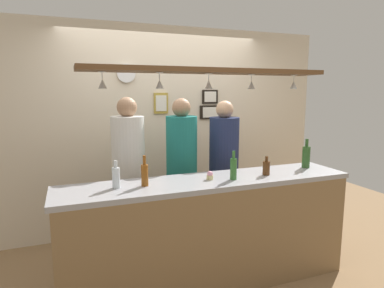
{
  "coord_description": "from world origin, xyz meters",
  "views": [
    {
      "loc": [
        -1.17,
        -2.99,
        1.79
      ],
      "look_at": [
        0.0,
        0.1,
        1.26
      ],
      "focal_mm": 30.84,
      "sensor_mm": 36.0,
      "label": 1
    }
  ],
  "objects_px": {
    "bottle_soda_clear": "(116,177)",
    "cupcake": "(210,176)",
    "picture_frame_upper_small": "(210,97)",
    "person_left_white_patterned_shirt": "(129,164)",
    "person_middle_teal_shirt": "(182,160)",
    "picture_frame_lower_pair": "(210,112)",
    "bottle_champagne_green": "(306,156)",
    "wall_clock": "(126,73)",
    "bottle_beer_green_import": "(233,168)",
    "bottle_beer_amber_tall": "(145,174)",
    "picture_frame_crest": "(161,103)",
    "bottle_beer_brown_stubby": "(266,168)",
    "person_right_navy_shirt": "(224,159)"
  },
  "relations": [
    {
      "from": "bottle_champagne_green",
      "to": "bottle_soda_clear",
      "type": "xyz_separation_m",
      "value": [
        -1.95,
        -0.05,
        -0.03
      ]
    },
    {
      "from": "picture_frame_upper_small",
      "to": "person_right_navy_shirt",
      "type": "bearing_deg",
      "value": -99.8
    },
    {
      "from": "person_middle_teal_shirt",
      "to": "bottle_beer_green_import",
      "type": "relative_size",
      "value": 6.62
    },
    {
      "from": "bottle_beer_amber_tall",
      "to": "picture_frame_crest",
      "type": "height_order",
      "value": "picture_frame_crest"
    },
    {
      "from": "bottle_beer_amber_tall",
      "to": "wall_clock",
      "type": "relative_size",
      "value": 1.18
    },
    {
      "from": "person_left_white_patterned_shirt",
      "to": "picture_frame_lower_pair",
      "type": "xyz_separation_m",
      "value": [
        1.22,
        0.68,
        0.47
      ]
    },
    {
      "from": "bottle_beer_green_import",
      "to": "picture_frame_upper_small",
      "type": "relative_size",
      "value": 1.18
    },
    {
      "from": "picture_frame_upper_small",
      "to": "picture_frame_lower_pair",
      "type": "relative_size",
      "value": 0.73
    },
    {
      "from": "bottle_beer_brown_stubby",
      "to": "bottle_beer_amber_tall",
      "type": "xyz_separation_m",
      "value": [
        -1.16,
        0.05,
        0.03
      ]
    },
    {
      "from": "bottle_champagne_green",
      "to": "picture_frame_lower_pair",
      "type": "distance_m",
      "value": 1.47
    },
    {
      "from": "bottle_beer_green_import",
      "to": "picture_frame_crest",
      "type": "bearing_deg",
      "value": 99.65
    },
    {
      "from": "picture_frame_crest",
      "to": "person_left_white_patterned_shirt",
      "type": "bearing_deg",
      "value": -128.79
    },
    {
      "from": "person_right_navy_shirt",
      "to": "picture_frame_lower_pair",
      "type": "bearing_deg",
      "value": 79.6
    },
    {
      "from": "picture_frame_crest",
      "to": "picture_frame_lower_pair",
      "type": "bearing_deg",
      "value": 0.0
    },
    {
      "from": "bottle_beer_brown_stubby",
      "to": "picture_frame_lower_pair",
      "type": "bearing_deg",
      "value": 87.61
    },
    {
      "from": "person_left_white_patterned_shirt",
      "to": "person_middle_teal_shirt",
      "type": "bearing_deg",
      "value": 0.0
    },
    {
      "from": "bottle_soda_clear",
      "to": "picture_frame_crest",
      "type": "xyz_separation_m",
      "value": [
        0.77,
        1.38,
        0.54
      ]
    },
    {
      "from": "bottle_beer_brown_stubby",
      "to": "picture_frame_crest",
      "type": "xyz_separation_m",
      "value": [
        -0.62,
        1.45,
        0.56
      ]
    },
    {
      "from": "bottle_beer_brown_stubby",
      "to": "wall_clock",
      "type": "bearing_deg",
      "value": 125.96
    },
    {
      "from": "bottle_beer_green_import",
      "to": "bottle_soda_clear",
      "type": "bearing_deg",
      "value": 174.21
    },
    {
      "from": "bottle_beer_amber_tall",
      "to": "person_left_white_patterned_shirt",
      "type": "bearing_deg",
      "value": 90.62
    },
    {
      "from": "person_right_navy_shirt",
      "to": "picture_frame_crest",
      "type": "xyz_separation_m",
      "value": [
        -0.56,
        0.68,
        0.63
      ]
    },
    {
      "from": "person_middle_teal_shirt",
      "to": "bottle_beer_brown_stubby",
      "type": "height_order",
      "value": "person_middle_teal_shirt"
    },
    {
      "from": "person_right_navy_shirt",
      "to": "bottle_beer_brown_stubby",
      "type": "xyz_separation_m",
      "value": [
        0.06,
        -0.77,
        0.06
      ]
    },
    {
      "from": "person_left_white_patterned_shirt",
      "to": "person_middle_teal_shirt",
      "type": "relative_size",
      "value": 1.01
    },
    {
      "from": "picture_frame_crest",
      "to": "wall_clock",
      "type": "xyz_separation_m",
      "value": [
        -0.43,
        -0.01,
        0.36
      ]
    },
    {
      "from": "picture_frame_upper_small",
      "to": "picture_frame_crest",
      "type": "xyz_separation_m",
      "value": [
        -0.67,
        0.0,
        -0.08
      ]
    },
    {
      "from": "person_middle_teal_shirt",
      "to": "bottle_beer_green_import",
      "type": "xyz_separation_m",
      "value": [
        0.21,
        -0.81,
        0.07
      ]
    },
    {
      "from": "picture_frame_upper_small",
      "to": "picture_frame_crest",
      "type": "relative_size",
      "value": 0.85
    },
    {
      "from": "person_left_white_patterned_shirt",
      "to": "bottle_beer_amber_tall",
      "type": "height_order",
      "value": "person_left_white_patterned_shirt"
    },
    {
      "from": "bottle_champagne_green",
      "to": "picture_frame_upper_small",
      "type": "distance_m",
      "value": 1.54
    },
    {
      "from": "bottle_beer_brown_stubby",
      "to": "person_left_white_patterned_shirt",
      "type": "bearing_deg",
      "value": 146.43
    },
    {
      "from": "bottle_champagne_green",
      "to": "picture_frame_crest",
      "type": "xyz_separation_m",
      "value": [
        -1.18,
        1.33,
        0.52
      ]
    },
    {
      "from": "person_middle_teal_shirt",
      "to": "picture_frame_upper_small",
      "type": "bearing_deg",
      "value": 46.86
    },
    {
      "from": "bottle_beer_amber_tall",
      "to": "picture_frame_crest",
      "type": "distance_m",
      "value": 1.6
    },
    {
      "from": "bottle_soda_clear",
      "to": "cupcake",
      "type": "xyz_separation_m",
      "value": [
        0.82,
        -0.03,
        -0.06
      ]
    },
    {
      "from": "bottle_champagne_green",
      "to": "cupcake",
      "type": "distance_m",
      "value": 1.13
    },
    {
      "from": "bottle_beer_brown_stubby",
      "to": "bottle_champagne_green",
      "type": "bearing_deg",
      "value": 12.12
    },
    {
      "from": "picture_frame_crest",
      "to": "bottle_beer_brown_stubby",
      "type": "bearing_deg",
      "value": -66.81
    },
    {
      "from": "person_left_white_patterned_shirt",
      "to": "bottle_soda_clear",
      "type": "height_order",
      "value": "person_left_white_patterned_shirt"
    },
    {
      "from": "bottle_soda_clear",
      "to": "cupcake",
      "type": "bearing_deg",
      "value": -1.99
    },
    {
      "from": "bottle_beer_brown_stubby",
      "to": "cupcake",
      "type": "relative_size",
      "value": 2.31
    },
    {
      "from": "picture_frame_upper_small",
      "to": "wall_clock",
      "type": "xyz_separation_m",
      "value": [
        -1.1,
        -0.01,
        0.28
      ]
    },
    {
      "from": "bottle_beer_green_import",
      "to": "picture_frame_crest",
      "type": "relative_size",
      "value": 1.0
    },
    {
      "from": "bottle_soda_clear",
      "to": "wall_clock",
      "type": "relative_size",
      "value": 1.05
    },
    {
      "from": "cupcake",
      "to": "picture_frame_upper_small",
      "type": "distance_m",
      "value": 1.68
    },
    {
      "from": "person_left_white_patterned_shirt",
      "to": "bottle_soda_clear",
      "type": "relative_size",
      "value": 7.55
    },
    {
      "from": "picture_frame_lower_pair",
      "to": "bottle_beer_amber_tall",
      "type": "bearing_deg",
      "value": -130.93
    },
    {
      "from": "bottle_champagne_green",
      "to": "bottle_soda_clear",
      "type": "relative_size",
      "value": 1.3
    },
    {
      "from": "bottle_champagne_green",
      "to": "picture_frame_lower_pair",
      "type": "height_order",
      "value": "picture_frame_lower_pair"
    }
  ]
}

